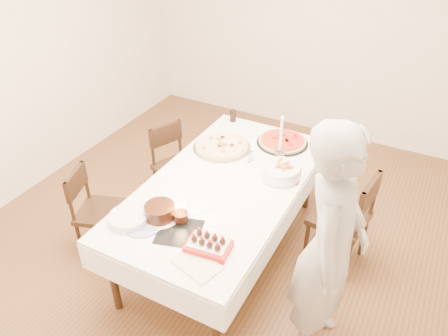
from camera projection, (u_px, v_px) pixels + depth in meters
The scene contains 22 objects.
floor at pixel (223, 243), 4.02m from camera, with size 5.00×5.00×0.00m, color #55361D.
wall_back at pixel (324, 26), 5.10m from camera, with size 4.50×0.04×2.70m, color #F4E7CD.
wall_left at pixel (14, 61), 4.14m from camera, with size 0.04×5.00×2.70m, color #F4E7CD.
dining_table at pixel (224, 218), 3.74m from camera, with size 1.14×2.14×0.75m, color white.
chair_right_savory at pixel (339, 218), 3.62m from camera, with size 0.47×0.47×0.92m, color #321E10, non-canonical shape.
chair_left_savory at pixel (178, 168), 4.30m from camera, with size 0.43×0.43×0.84m, color #321E10, non-canonical shape.
chair_left_dessert at pixel (101, 212), 3.76m from camera, with size 0.42×0.42×0.82m, color #321E10, non-canonical shape.
person at pixel (330, 249), 2.71m from camera, with size 0.65×0.43×1.78m, color #A09D97.
pizza_white at pixel (222, 146), 3.97m from camera, with size 0.53×0.53×0.04m, color beige.
pizza_pepperoni at pixel (282, 141), 4.04m from camera, with size 0.48×0.48×0.04m, color red.
red_placemat at pixel (285, 175), 3.63m from camera, with size 0.25×0.25×0.01m, color #B21E1E.
pasta_bowl at pixel (280, 172), 3.57m from camera, with size 0.31×0.31×0.10m, color white.
taper_candle at pixel (281, 136), 3.75m from camera, with size 0.09×0.09×0.41m, color white.
shaker_pair at pixel (249, 158), 3.76m from camera, with size 0.08×0.08×0.09m, color white, non-canonical shape.
cola_glass at pixel (233, 116), 4.39m from camera, with size 0.06×0.06×0.12m, color black.
layer_cake at pixel (160, 212), 3.15m from camera, with size 0.28×0.28×0.11m, color black.
cake_board at pixel (179, 232), 3.05m from camera, with size 0.30×0.30×0.01m, color black.
birthday_cake at pixel (180, 213), 3.11m from camera, with size 0.11×0.11×0.13m, color #39190F.
strawberry_box at pixel (208, 245), 2.89m from camera, with size 0.29×0.20×0.07m, color red, non-canonical shape.
box_lid at pixel (197, 265), 2.80m from camera, with size 0.30×0.20×0.03m, color beige.
plate_stack at pixel (129, 218), 3.13m from camera, with size 0.28×0.28×0.06m, color white.
china_plate at pixel (143, 224), 3.11m from camera, with size 0.29×0.29×0.01m, color white.
Camera 1 is at (1.38, -2.60, 2.83)m, focal length 35.00 mm.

